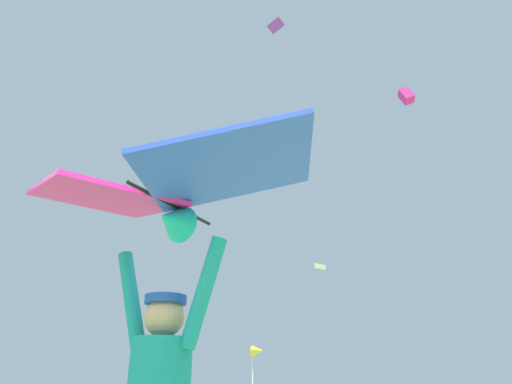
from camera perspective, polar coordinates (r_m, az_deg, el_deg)
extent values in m
sphere|color=tan|center=(2.76, -11.31, -14.97)|extent=(0.23, 0.23, 0.23)
cylinder|color=#1E47AD|center=(2.78, -11.15, -13.03)|extent=(0.26, 0.26, 0.05)
cylinder|color=teal|center=(2.62, -6.51, -12.18)|extent=(0.28, 0.11, 0.62)
cylinder|color=teal|center=(2.96, -15.21, -12.78)|extent=(0.28, 0.11, 0.62)
cylinder|color=black|center=(2.94, -10.27, -1.63)|extent=(0.08, 0.81, 0.02)
cube|color=blue|center=(2.63, -3.49, 3.10)|extent=(1.18, 1.09, 0.23)
cube|color=#DB2393|center=(3.21, -18.27, -0.72)|extent=(1.22, 1.17, 0.23)
cone|color=#19B2AD|center=(2.90, -10.41, -3.46)|extent=(0.25, 0.22, 0.24)
cube|color=#DB2393|center=(28.54, 18.18, 11.28)|extent=(1.00, 0.83, 1.15)
pyramid|color=purple|center=(29.42, 2.41, 20.01)|extent=(1.18, 1.26, 0.59)
pyramid|color=white|center=(31.61, 7.99, -9.09)|extent=(1.03, 1.03, 0.34)
cone|color=yellow|center=(11.60, 0.21, -19.13)|extent=(0.28, 0.24, 0.24)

